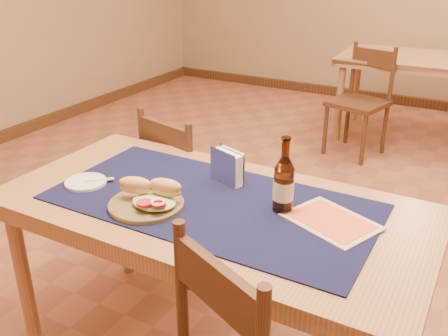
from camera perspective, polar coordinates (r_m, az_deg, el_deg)
The scene contains 13 objects.
room at distance 2.37m, azimuth 8.76°, elevation 18.48°, with size 6.04×7.04×2.84m.
main_table at distance 1.89m, azimuth -1.49°, elevation -6.14°, with size 1.60×0.80×0.75m.
placemat at distance 1.85m, azimuth -1.52°, elevation -3.85°, with size 1.20×0.60×0.01m, color #0F123A.
baseboard at distance 2.83m, azimuth 7.05°, elevation -9.84°, with size 6.00×7.00×0.10m.
back_table at distance 4.72m, azimuth 23.29°, elevation 10.45°, with size 1.67×0.89×0.75m.
chair_main_far at distance 2.64m, azimuth -4.14°, elevation -2.09°, with size 0.50×0.50×0.89m.
chair_back_near at distance 4.29m, azimuth 15.36°, elevation 7.56°, with size 0.50×0.50×0.89m.
sandwich_plate at distance 1.81m, azimuth -8.59°, elevation -3.60°, with size 0.27×0.27×0.10m.
side_plate at distance 2.05m, azimuth -15.52°, elevation -1.53°, with size 0.16×0.16×0.01m.
fork at distance 2.04m, azimuth -13.77°, elevation -1.30°, with size 0.09×0.09×0.00m.
beer_bottle at distance 1.75m, azimuth 6.84°, elevation -1.85°, with size 0.07×0.07×0.28m.
napkin_holder at distance 1.97m, azimuth 0.38°, elevation 0.11°, with size 0.17×0.11×0.14m.
menu_card at distance 1.75m, azimuth 12.15°, elevation -5.94°, with size 0.36×0.31×0.01m.
Camera 1 is at (0.84, -2.20, 1.61)m, focal length 40.00 mm.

